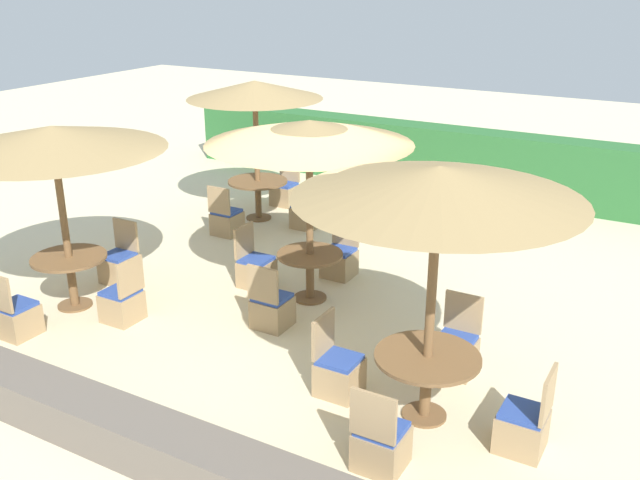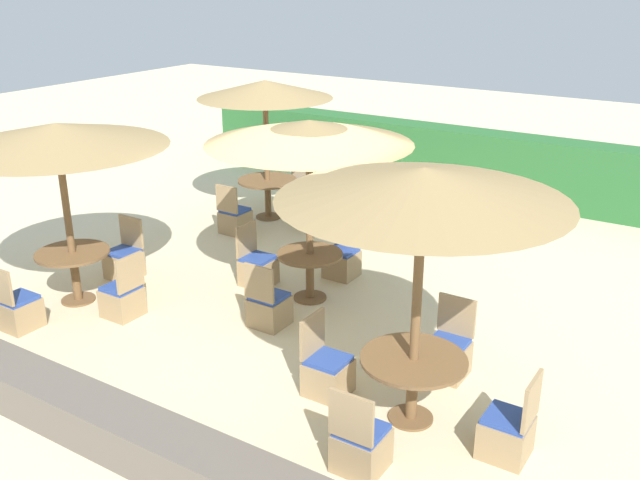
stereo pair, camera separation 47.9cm
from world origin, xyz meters
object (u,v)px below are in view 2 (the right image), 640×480
(patio_chair_center_south, at_px, (269,308))
(round_table_front_right, at_px, (413,370))
(patio_chair_front_left_east, at_px, (123,298))
(patio_chair_center_north, at_px, (342,260))
(patio_chair_back_left_north, at_px, (296,191))
(patio_chair_front_left_south, at_px, (18,310))
(parasol_back_left, at_px, (265,90))
(round_table_back_left, at_px, (268,187))
(patio_chair_front_right_north, at_px, (448,354))
(patio_chair_back_left_east, at_px, (315,214))
(parasol_center, at_px, (309,133))
(patio_chair_center_west, at_px, (257,268))
(patio_chair_front_right_south, at_px, (360,446))
(patio_chair_front_right_east, at_px, (508,433))
(parasol_front_right, at_px, (423,185))
(round_table_center, at_px, (310,264))
(patio_chair_back_left_south, at_px, (235,219))
(patio_chair_front_right_west, at_px, (327,372))
(parasol_front_left, at_px, (57,136))
(round_table_front_left, at_px, (74,263))
(patio_chair_front_left_north, at_px, (125,261))

(patio_chair_center_south, bearing_deg, round_table_front_right, -19.76)
(patio_chair_front_left_east, distance_m, patio_chair_center_north, 3.34)
(patio_chair_back_left_north, bearing_deg, patio_chair_front_left_south, 89.07)
(parasol_back_left, height_order, round_table_back_left, parasol_back_left)
(patio_chair_front_right_north, height_order, patio_chair_center_south, same)
(patio_chair_back_left_east, height_order, parasol_center, parasol_center)
(patio_chair_front_right_north, xyz_separation_m, patio_chair_front_left_east, (-4.36, -0.98, 0.00))
(patio_chair_center_west, bearing_deg, patio_chair_center_south, 43.38)
(patio_chair_center_south, bearing_deg, parasol_center, 89.29)
(patio_chair_front_right_south, xyz_separation_m, patio_chair_front_right_east, (1.11, 0.95, 0.00))
(parasol_back_left, bearing_deg, round_table_back_left, -45.00)
(patio_chair_front_right_south, xyz_separation_m, parasol_center, (-2.47, 2.90, 2.18))
(parasol_front_right, bearing_deg, patio_chair_back_left_north, 133.50)
(patio_chair_front_right_south, height_order, round_table_center, patio_chair_front_right_south)
(round_table_front_right, bearing_deg, parasol_back_left, 139.06)
(round_table_back_left, relative_size, patio_chair_center_north, 1.21)
(patio_chair_front_right_north, height_order, patio_chair_back_left_south, same)
(patio_chair_front_right_west, height_order, patio_chair_front_left_east, same)
(patio_chair_center_south, xyz_separation_m, patio_chair_center_west, (-0.94, 0.99, 0.00))
(patio_chair_center_north, bearing_deg, patio_chair_front_right_south, 122.89)
(patio_chair_front_right_north, bearing_deg, patio_chair_front_left_east, 12.61)
(round_table_back_left, height_order, patio_chair_back_left_east, patio_chair_back_left_east)
(patio_chair_center_south, bearing_deg, patio_chair_center_west, 133.38)
(parasol_center, distance_m, patio_chair_center_west, 2.38)
(round_table_back_left, height_order, parasol_front_left, parasol_front_left)
(patio_chair_front_left_south, xyz_separation_m, round_table_center, (2.77, 2.83, 0.27))
(round_table_front_right, bearing_deg, round_table_center, 142.99)
(patio_chair_front_right_north, bearing_deg, parasol_center, -19.04)
(patio_chair_center_north, bearing_deg, patio_chair_back_left_north, -44.72)
(patio_chair_front_right_north, bearing_deg, round_table_center, -19.04)
(round_table_front_left, xyz_separation_m, parasol_center, (2.79, 1.85, 1.85))
(parasol_center, relative_size, patio_chair_center_west, 3.04)
(patio_chair_front_right_south, distance_m, patio_chair_front_left_east, 4.46)
(parasol_back_left, bearing_deg, patio_chair_center_west, -56.71)
(round_table_back_left, distance_m, patio_chair_center_west, 3.11)
(patio_chair_front_left_south, height_order, patio_chair_center_south, same)
(patio_chair_front_left_north, relative_size, patio_chair_front_left_south, 1.00)
(patio_chair_front_right_north, height_order, round_table_front_left, patio_chair_front_right_north)
(parasol_center, bearing_deg, parasol_back_left, 135.70)
(patio_chair_center_south, bearing_deg, patio_chair_front_right_west, -32.45)
(patio_chair_front_right_north, bearing_deg, patio_chair_front_left_south, 20.53)
(patio_chair_back_left_south, height_order, patio_chair_front_left_south, same)
(round_table_front_left, bearing_deg, patio_chair_center_south, 17.22)
(patio_chair_front_right_west, bearing_deg, parasol_front_right, 92.90)
(patio_chair_front_left_north, bearing_deg, patio_chair_back_left_north, -92.35)
(patio_chair_front_right_east, height_order, parasol_back_left, parasol_back_left)
(patio_chair_front_right_north, xyz_separation_m, parasol_center, (-2.50, 0.86, 2.18))
(patio_chair_front_right_south, xyz_separation_m, patio_chair_back_left_south, (-5.13, 4.48, 0.00))
(patio_chair_front_left_south, bearing_deg, patio_chair_front_right_north, 20.53)
(parasol_front_left, distance_m, patio_chair_center_west, 3.39)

